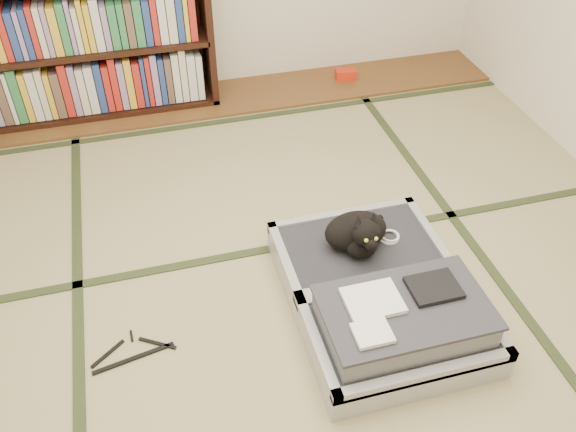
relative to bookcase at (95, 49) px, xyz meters
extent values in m
plane|color=tan|center=(0.78, -2.07, -0.45)|extent=(4.50, 4.50, 0.00)
cube|color=brown|center=(0.78, -0.07, -0.44)|extent=(4.00, 0.50, 0.02)
cube|color=red|center=(1.73, -0.04, -0.40)|extent=(0.16, 0.11, 0.07)
cube|color=#2D381E|center=(-0.22, -2.07, -0.45)|extent=(0.05, 4.50, 0.01)
cube|color=#2D381E|center=(1.78, -2.07, -0.45)|extent=(0.05, 4.50, 0.01)
cube|color=#2D381E|center=(0.78, -1.67, -0.45)|extent=(4.00, 0.05, 0.01)
cube|color=#2D381E|center=(0.78, -0.37, -0.45)|extent=(4.00, 0.05, 0.01)
cube|color=black|center=(0.74, 0.00, 0.02)|extent=(0.04, 0.35, 0.97)
cube|color=black|center=(0.00, 0.00, -0.42)|extent=(1.52, 0.35, 0.04)
cube|color=black|center=(0.00, 0.00, 0.02)|extent=(1.45, 0.35, 0.03)
cube|color=black|center=(0.00, 0.16, 0.02)|extent=(1.52, 0.02, 0.97)
cube|color=gray|center=(0.00, -0.02, -0.20)|extent=(1.36, 0.24, 0.41)
cube|color=gray|center=(0.00, -0.02, 0.21)|extent=(1.36, 0.24, 0.37)
cube|color=#9E9EA3|center=(1.13, -2.44, -0.38)|extent=(0.79, 0.53, 0.14)
cube|color=#2B2B32|center=(1.13, -2.44, -0.35)|extent=(0.71, 0.44, 0.10)
cube|color=#9E9EA3|center=(1.13, -2.68, -0.31)|extent=(0.79, 0.04, 0.05)
cube|color=#9E9EA3|center=(1.13, -2.19, -0.31)|extent=(0.79, 0.04, 0.05)
cube|color=#9E9EA3|center=(0.76, -2.44, -0.31)|extent=(0.04, 0.53, 0.05)
cube|color=#9E9EA3|center=(1.51, -2.44, -0.31)|extent=(0.04, 0.53, 0.05)
cube|color=#9E9EA3|center=(1.13, -1.91, -0.38)|extent=(0.79, 0.53, 0.14)
cube|color=#2B2B32|center=(1.13, -1.91, -0.35)|extent=(0.71, 0.44, 0.10)
cube|color=#9E9EA3|center=(1.13, -2.15, -0.31)|extent=(0.79, 0.04, 0.05)
cube|color=#9E9EA3|center=(1.13, -1.67, -0.31)|extent=(0.79, 0.04, 0.05)
cube|color=#9E9EA3|center=(0.76, -1.91, -0.31)|extent=(0.04, 0.53, 0.05)
cube|color=#9E9EA3|center=(1.51, -1.91, -0.31)|extent=(0.04, 0.53, 0.05)
cylinder|color=black|center=(1.13, -2.17, -0.30)|extent=(0.71, 0.03, 0.03)
cube|color=gray|center=(1.13, -2.44, -0.25)|extent=(0.67, 0.41, 0.14)
cube|color=#37373E|center=(1.13, -2.44, -0.17)|extent=(0.70, 0.43, 0.02)
cube|color=white|center=(1.01, -2.38, -0.15)|extent=(0.23, 0.19, 0.02)
cube|color=black|center=(1.28, -2.38, -0.15)|extent=(0.21, 0.17, 0.02)
cube|color=white|center=(0.94, -2.54, -0.15)|extent=(0.15, 0.13, 0.02)
cube|color=white|center=(0.90, -2.69, -0.38)|extent=(0.06, 0.01, 0.04)
cube|color=white|center=(1.03, -2.69, -0.39)|extent=(0.05, 0.01, 0.04)
cube|color=orange|center=(1.39, -2.69, -0.38)|extent=(0.05, 0.01, 0.04)
cube|color=#197F33|center=(1.32, -2.69, -0.36)|extent=(0.04, 0.01, 0.03)
ellipsoid|color=black|center=(1.11, -1.91, -0.21)|extent=(0.31, 0.20, 0.19)
ellipsoid|color=black|center=(1.11, -1.99, -0.23)|extent=(0.15, 0.11, 0.11)
ellipsoid|color=black|center=(1.11, -2.03, -0.11)|extent=(0.13, 0.12, 0.12)
sphere|color=black|center=(1.11, -2.08, -0.13)|extent=(0.06, 0.06, 0.06)
cone|color=black|center=(1.07, -2.01, -0.05)|extent=(0.05, 0.06, 0.06)
cone|color=black|center=(1.15, -2.01, -0.05)|extent=(0.05, 0.06, 0.06)
sphere|color=#A5BF33|center=(1.09, -2.08, -0.10)|extent=(0.02, 0.02, 0.02)
sphere|color=#A5BF33|center=(1.13, -2.08, -0.10)|extent=(0.02, 0.02, 0.02)
cylinder|color=black|center=(1.22, -1.81, -0.27)|extent=(0.19, 0.11, 0.03)
torus|color=white|center=(1.29, -1.90, -0.29)|extent=(0.11, 0.11, 0.01)
torus|color=white|center=(1.30, -1.91, -0.28)|extent=(0.09, 0.09, 0.01)
cube|color=black|center=(0.01, -2.18, -0.44)|extent=(0.36, 0.09, 0.01)
cube|color=black|center=(-0.10, -2.13, -0.44)|extent=(0.15, 0.12, 0.01)
cube|color=black|center=(0.12, -2.13, -0.44)|extent=(0.16, 0.11, 0.01)
cylinder|color=black|center=(0.01, -2.06, -0.44)|extent=(0.01, 0.06, 0.01)
camera|label=1|loc=(0.23, -3.91, 1.73)|focal=38.00mm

